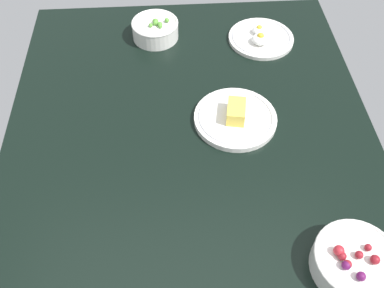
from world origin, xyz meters
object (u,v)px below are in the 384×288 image
at_px(plate_eggs, 261,38).
at_px(bowl_berries, 354,262).
at_px(bowl_peas, 155,29).
at_px(plate_cheese, 235,117).

bearing_deg(plate_eggs, bowl_berries, 4.71).
relative_size(bowl_peas, plate_eggs, 0.72).
distance_m(bowl_peas, plate_cheese, 0.42).
bearing_deg(bowl_peas, plate_eggs, 83.45).
bearing_deg(plate_cheese, bowl_peas, -151.05).
bearing_deg(bowl_peas, bowl_berries, 26.20).
height_order(bowl_peas, bowl_berries, bowl_berries).
bearing_deg(bowl_peas, plate_cheese, 28.95).
distance_m(plate_eggs, bowl_berries, 0.74).
xyz_separation_m(bowl_peas, bowl_berries, (0.78, 0.38, -0.00)).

